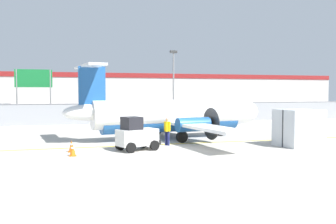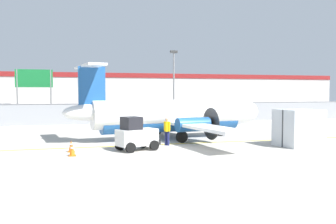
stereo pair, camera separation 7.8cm
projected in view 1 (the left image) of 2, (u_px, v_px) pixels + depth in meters
name	position (u px, v px, depth m)	size (l,w,h in m)	color
ground_plane	(177.00, 144.00, 23.38)	(140.00, 140.00, 0.01)	#ADA89E
perimeter_fence	(131.00, 112.00, 38.68)	(98.00, 0.10, 2.10)	gray
parking_lot_strip	(115.00, 116.00, 49.77)	(98.00, 17.00, 0.12)	#38383A
background_building	(101.00, 92.00, 67.34)	(91.00, 8.10, 6.50)	#BCB7B2
commuter_airplane	(175.00, 115.00, 26.02)	(14.57, 16.07, 4.92)	white
baggage_tug	(136.00, 135.00, 20.72)	(2.56, 1.99, 1.88)	silver
ground_crew_worker	(167.00, 130.00, 22.66)	(0.46, 0.53, 1.70)	#191E4C
cargo_container	(299.00, 128.00, 22.40)	(2.63, 2.29, 2.20)	silver
traffic_cone_near_left	(73.00, 150.00, 18.91)	(0.36, 0.36, 0.64)	orange
traffic_cone_near_right	(71.00, 146.00, 20.19)	(0.36, 0.36, 0.64)	orange
parked_car_0	(0.00, 110.00, 49.24)	(4.22, 2.04, 1.58)	red
parked_car_1	(64.00, 112.00, 43.26)	(4.37, 2.38, 1.58)	slate
parked_car_2	(119.00, 111.00, 45.79)	(4.30, 2.22, 1.58)	silver
parked_car_3	(157.00, 109.00, 51.70)	(4.38, 2.40, 1.58)	black
parked_car_4	(229.00, 110.00, 48.91)	(4.25, 2.10, 1.58)	#B28C19
apron_light_pole	(174.00, 81.00, 36.58)	(0.70, 0.30, 7.27)	slate
highway_sign	(34.00, 83.00, 37.46)	(3.60, 0.14, 5.50)	slate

